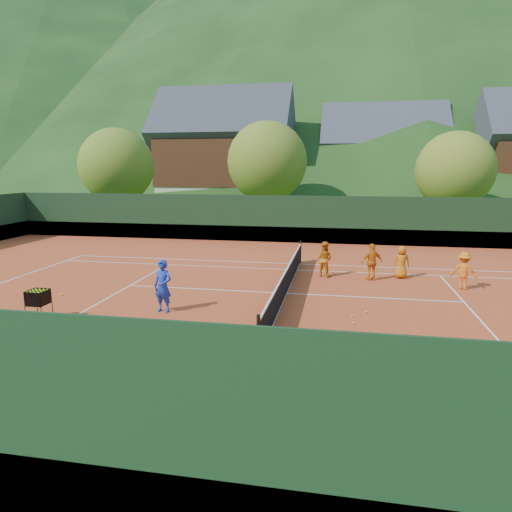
% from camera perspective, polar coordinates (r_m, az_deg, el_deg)
% --- Properties ---
extents(ground, '(400.00, 400.00, 0.00)m').
position_cam_1_polar(ground, '(17.54, 3.79, -4.74)').
color(ground, '#30551A').
rests_on(ground, ground).
extents(clay_court, '(40.00, 24.00, 0.02)m').
position_cam_1_polar(clay_court, '(17.54, 3.79, -4.71)').
color(clay_court, '#B43F1D').
rests_on(clay_court, ground).
extents(mountain_far, '(280.00, 280.00, 110.00)m').
position_cam_1_polar(mountain_far, '(183.94, 14.16, 26.58)').
color(mountain_far, '#173312').
rests_on(mountain_far, ground).
extents(mountain_far_left, '(260.00, 260.00, 100.00)m').
position_cam_1_polar(mountain_far_left, '(195.73, -19.54, 23.81)').
color(mountain_far_left, black).
rests_on(mountain_far_left, ground).
extents(coach, '(0.71, 0.54, 1.76)m').
position_cam_1_polar(coach, '(15.40, -11.55, -3.71)').
color(coach, '#1B34AF').
rests_on(coach, clay_court).
extents(student_a, '(0.92, 0.84, 1.55)m').
position_cam_1_polar(student_a, '(20.27, 8.52, -0.37)').
color(student_a, orange).
rests_on(student_a, clay_court).
extents(student_b, '(1.00, 0.69, 1.58)m').
position_cam_1_polar(student_b, '(19.93, 14.30, -0.75)').
color(student_b, orange).
rests_on(student_b, clay_court).
extents(student_c, '(0.73, 0.51, 1.42)m').
position_cam_1_polar(student_c, '(20.69, 17.74, -0.73)').
color(student_c, '#CA6A12').
rests_on(student_c, clay_court).
extents(student_d, '(1.07, 0.76, 1.49)m').
position_cam_1_polar(student_d, '(19.67, 24.54, -1.70)').
color(student_d, orange).
rests_on(student_d, clay_court).
extents(tennis_ball_0, '(0.07, 0.07, 0.07)m').
position_cam_1_polar(tennis_ball_0, '(17.19, -25.70, -5.98)').
color(tennis_ball_0, '#AFD523').
rests_on(tennis_ball_0, clay_court).
extents(tennis_ball_1, '(0.07, 0.07, 0.07)m').
position_cam_1_polar(tennis_ball_1, '(10.66, -15.78, -15.61)').
color(tennis_ball_1, '#AFD523').
rests_on(tennis_ball_1, clay_court).
extents(tennis_ball_2, '(0.07, 0.07, 0.07)m').
position_cam_1_polar(tennis_ball_2, '(10.07, -5.53, -16.89)').
color(tennis_ball_2, '#AFD523').
rests_on(tennis_ball_2, clay_court).
extents(tennis_ball_3, '(0.07, 0.07, 0.07)m').
position_cam_1_polar(tennis_ball_3, '(10.04, 28.20, -18.32)').
color(tennis_ball_3, '#AFD523').
rests_on(tennis_ball_3, clay_court).
extents(tennis_ball_4, '(0.07, 0.07, 0.07)m').
position_cam_1_polar(tennis_ball_4, '(15.64, 13.60, -6.79)').
color(tennis_ball_4, '#AFD523').
rests_on(tennis_ball_4, clay_court).
extents(tennis_ball_5, '(0.07, 0.07, 0.07)m').
position_cam_1_polar(tennis_ball_5, '(18.64, -23.12, -4.49)').
color(tennis_ball_5, '#AFD523').
rests_on(tennis_ball_5, clay_court).
extents(tennis_ball_6, '(0.07, 0.07, 0.07)m').
position_cam_1_polar(tennis_ball_6, '(10.12, 0.48, -16.69)').
color(tennis_ball_6, '#AFD523').
rests_on(tennis_ball_6, clay_court).
extents(tennis_ball_7, '(0.07, 0.07, 0.07)m').
position_cam_1_polar(tennis_ball_7, '(10.61, -1.06, -15.30)').
color(tennis_ball_7, '#AFD523').
rests_on(tennis_ball_7, clay_court).
extents(tennis_ball_8, '(0.07, 0.07, 0.07)m').
position_cam_1_polar(tennis_ball_8, '(11.18, -9.98, -14.04)').
color(tennis_ball_8, '#AFD523').
rests_on(tennis_ball_8, clay_court).
extents(tennis_ball_9, '(0.07, 0.07, 0.07)m').
position_cam_1_polar(tennis_ball_9, '(9.33, 16.89, -19.78)').
color(tennis_ball_9, '#AFD523').
rests_on(tennis_ball_9, clay_court).
extents(tennis_ball_10, '(0.07, 0.07, 0.07)m').
position_cam_1_polar(tennis_ball_10, '(13.27, 28.22, -11.12)').
color(tennis_ball_10, '#AFD523').
rests_on(tennis_ball_10, clay_court).
extents(tennis_ball_11, '(0.07, 0.07, 0.07)m').
position_cam_1_polar(tennis_ball_11, '(14.75, -13.22, -7.88)').
color(tennis_ball_11, '#AFD523').
rests_on(tennis_ball_11, clay_court).
extents(tennis_ball_12, '(0.07, 0.07, 0.07)m').
position_cam_1_polar(tennis_ball_12, '(15.13, 11.92, -7.33)').
color(tennis_ball_12, '#AFD523').
rests_on(tennis_ball_12, clay_court).
extents(tennis_ball_13, '(0.07, 0.07, 0.07)m').
position_cam_1_polar(tennis_ball_13, '(10.91, -10.39, -14.73)').
color(tennis_ball_13, '#AFD523').
rests_on(tennis_ball_13, clay_court).
extents(tennis_ball_14, '(0.07, 0.07, 0.07)m').
position_cam_1_polar(tennis_ball_14, '(10.03, -18.49, -17.56)').
color(tennis_ball_14, '#AFD523').
rests_on(tennis_ball_14, clay_court).
extents(tennis_ball_15, '(0.07, 0.07, 0.07)m').
position_cam_1_polar(tennis_ball_15, '(10.71, -18.20, -15.64)').
color(tennis_ball_15, '#AFD523').
rests_on(tennis_ball_15, clay_court).
extents(tennis_ball_16, '(0.07, 0.07, 0.07)m').
position_cam_1_polar(tennis_ball_16, '(16.26, 1.36, -5.80)').
color(tennis_ball_16, '#AFD523').
rests_on(tennis_ball_16, clay_court).
extents(tennis_ball_17, '(0.07, 0.07, 0.07)m').
position_cam_1_polar(tennis_ball_17, '(14.47, 12.07, -8.19)').
color(tennis_ball_17, '#AFD523').
rests_on(tennis_ball_17, clay_court).
extents(tennis_ball_18, '(0.07, 0.07, 0.07)m').
position_cam_1_polar(tennis_ball_18, '(13.96, -2.13, -8.68)').
color(tennis_ball_18, '#AFD523').
rests_on(tennis_ball_18, clay_court).
extents(tennis_ball_19, '(0.07, 0.07, 0.07)m').
position_cam_1_polar(tennis_ball_19, '(11.18, 18.13, -14.45)').
color(tennis_ball_19, '#AFD523').
rests_on(tennis_ball_19, clay_court).
extents(tennis_ball_20, '(0.07, 0.07, 0.07)m').
position_cam_1_polar(tennis_ball_20, '(15.75, -11.97, -6.60)').
color(tennis_ball_20, '#AFD523').
rests_on(tennis_ball_20, clay_court).
extents(court_lines, '(23.83, 11.03, 0.00)m').
position_cam_1_polar(court_lines, '(17.53, 3.79, -4.67)').
color(court_lines, white).
rests_on(court_lines, clay_court).
extents(tennis_net, '(0.10, 12.07, 1.10)m').
position_cam_1_polar(tennis_net, '(17.40, 3.81, -3.09)').
color(tennis_net, black).
rests_on(tennis_net, clay_court).
extents(perimeter_fence, '(40.40, 24.24, 3.00)m').
position_cam_1_polar(perimeter_fence, '(17.24, 3.85, -0.68)').
color(perimeter_fence, black).
rests_on(perimeter_fence, clay_court).
extents(ball_hopper, '(0.57, 0.57, 1.00)m').
position_cam_1_polar(ball_hopper, '(15.75, -25.60, -4.77)').
color(ball_hopper, black).
rests_on(ball_hopper, clay_court).
extents(chalet_left, '(13.80, 9.93, 12.92)m').
position_cam_1_polar(chalet_left, '(48.28, -3.87, 12.07)').
color(chalet_left, beige).
rests_on(chalet_left, ground).
extents(chalet_mid, '(12.65, 8.82, 11.45)m').
position_cam_1_polar(chalet_mid, '(50.93, 15.39, 10.91)').
color(chalet_mid, beige).
rests_on(chalet_mid, ground).
extents(tree_a, '(6.00, 6.00, 7.88)m').
position_cam_1_polar(tree_a, '(39.12, -17.07, 10.72)').
color(tree_a, '#3E2819').
rests_on(tree_a, ground).
extents(tree_b, '(6.40, 6.40, 8.40)m').
position_cam_1_polar(tree_b, '(37.25, 1.39, 11.70)').
color(tree_b, '#3C2718').
rests_on(tree_b, ground).
extents(tree_c, '(5.60, 5.60, 7.35)m').
position_cam_1_polar(tree_c, '(36.66, 23.60, 9.80)').
color(tree_c, '#3C2418').
rests_on(tree_c, ground).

